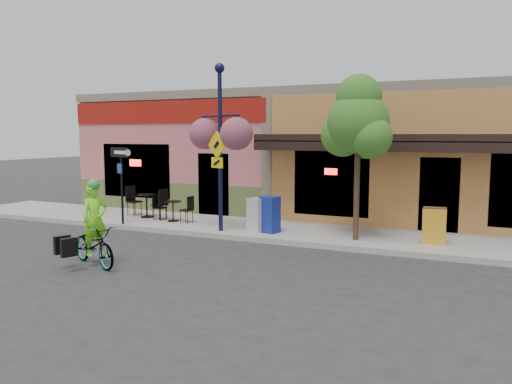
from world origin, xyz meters
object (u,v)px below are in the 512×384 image
at_px(bicycle, 94,245).
at_px(one_way_sign, 122,186).
at_px(building, 330,152).
at_px(lamp_post, 220,148).
at_px(newspaper_box_blue, 270,214).
at_px(cyclist_rider, 95,231).
at_px(street_tree, 357,157).
at_px(newspaper_box_grey, 257,215).

relative_size(bicycle, one_way_sign, 0.74).
relative_size(building, lamp_post, 3.78).
bearing_deg(lamp_post, bicycle, -84.96).
bearing_deg(newspaper_box_blue, cyclist_rider, -102.70).
relative_size(bicycle, lamp_post, 0.37).
relative_size(lamp_post, street_tree, 1.09).
bearing_deg(one_way_sign, building, 72.60).
relative_size(cyclist_rider, one_way_sign, 0.67).
bearing_deg(building, newspaper_box_blue, -89.84).
distance_m(cyclist_rider, newspaper_box_grey, 4.86).
bearing_deg(one_way_sign, bicycle, -41.65).
distance_m(newspaper_box_blue, newspaper_box_grey, 0.40).
bearing_deg(building, bicycle, -102.76).
xyz_separation_m(cyclist_rider, newspaper_box_blue, (2.38, 4.46, -0.13)).
distance_m(building, street_tree, 6.68).
bearing_deg(bicycle, newspaper_box_blue, -6.60).
height_order(cyclist_rider, lamp_post, lamp_post).
bearing_deg(one_way_sign, cyclist_rider, -41.11).
height_order(lamp_post, newspaper_box_grey, lamp_post).
relative_size(bicycle, newspaper_box_grey, 1.81).
distance_m(building, one_way_sign, 8.37).
bearing_deg(newspaper_box_grey, bicycle, -95.06).
height_order(bicycle, one_way_sign, one_way_sign).
bearing_deg(newspaper_box_blue, bicycle, -103.19).
bearing_deg(building, one_way_sign, -124.60).
distance_m(building, bicycle, 11.09).
distance_m(building, newspaper_box_blue, 6.41).
distance_m(cyclist_rider, newspaper_box_blue, 5.06).
xyz_separation_m(cyclist_rider, lamp_post, (0.97, 4.12, 1.75)).
height_order(cyclist_rider, newspaper_box_blue, cyclist_rider).
height_order(bicycle, lamp_post, lamp_post).
height_order(cyclist_rider, newspaper_box_grey, cyclist_rider).
xyz_separation_m(one_way_sign, street_tree, (7.22, 0.65, 1.00)).
bearing_deg(newspaper_box_blue, building, 105.55).
height_order(building, cyclist_rider, building).
bearing_deg(lamp_post, one_way_sign, -155.91).
xyz_separation_m(bicycle, newspaper_box_grey, (2.04, 4.43, 0.17)).
bearing_deg(cyclist_rider, newspaper_box_blue, -6.11).
distance_m(one_way_sign, newspaper_box_blue, 4.83).
relative_size(cyclist_rider, lamp_post, 0.33).
bearing_deg(street_tree, building, 111.91).
relative_size(newspaper_box_blue, newspaper_box_grey, 1.07).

